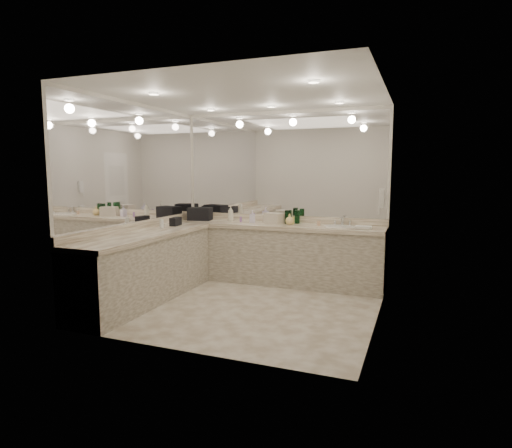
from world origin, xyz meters
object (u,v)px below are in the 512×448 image
at_px(sink, 340,227).
at_px(hand_towel, 363,227).
at_px(soap_bottle_b, 252,216).
at_px(cream_cosmetic_case, 274,218).
at_px(black_toiletry_bag, 200,214).
at_px(soap_bottle_a, 231,213).
at_px(soap_bottle_c, 289,219).
at_px(wall_phone, 382,198).

bearing_deg(sink, hand_towel, -15.49).
bearing_deg(soap_bottle_b, hand_towel, -2.92).
bearing_deg(cream_cosmetic_case, soap_bottle_b, -151.85).
distance_m(black_toiletry_bag, soap_bottle_a, 0.51).
bearing_deg(soap_bottle_c, wall_phone, -19.90).
height_order(black_toiletry_bag, hand_towel, black_toiletry_bag).
distance_m(wall_phone, cream_cosmetic_case, 1.73).
relative_size(sink, soap_bottle_c, 2.75).
xyz_separation_m(hand_towel, soap_bottle_b, (-1.68, 0.09, 0.08)).
distance_m(cream_cosmetic_case, hand_towel, 1.35).
distance_m(soap_bottle_b, soap_bottle_c, 0.59).
bearing_deg(wall_phone, soap_bottle_c, 160.10).
distance_m(cream_cosmetic_case, soap_bottle_c, 0.26).
bearing_deg(sink, cream_cosmetic_case, 178.62).
relative_size(wall_phone, hand_towel, 1.11).
height_order(black_toiletry_bag, cream_cosmetic_case, black_toiletry_bag).
height_order(sink, soap_bottle_b, soap_bottle_b).
xyz_separation_m(hand_towel, soap_bottle_c, (-1.08, 0.08, 0.06)).
bearing_deg(sink, soap_bottle_a, 177.07).
bearing_deg(hand_towel, soap_bottle_c, 175.65).
relative_size(soap_bottle_b, soap_bottle_c, 1.19).
relative_size(hand_towel, soap_bottle_a, 0.91).
distance_m(wall_phone, hand_towel, 0.65).
xyz_separation_m(black_toiletry_bag, soap_bottle_c, (1.50, -0.01, -0.02)).
bearing_deg(cream_cosmetic_case, soap_bottle_c, 14.60).
height_order(sink, wall_phone, wall_phone).
relative_size(hand_towel, soap_bottle_b, 1.14).
relative_size(sink, wall_phone, 1.83).
relative_size(cream_cosmetic_case, hand_towel, 1.30).
bearing_deg(soap_bottle_b, soap_bottle_c, -0.31).
bearing_deg(cream_cosmetic_case, sink, 21.23).
distance_m(wall_phone, soap_bottle_c, 1.48).
xyz_separation_m(wall_phone, black_toiletry_bag, (-2.85, 0.50, -0.35)).
bearing_deg(black_toiletry_bag, soap_bottle_b, -0.61).
bearing_deg(black_toiletry_bag, wall_phone, -9.96).
height_order(hand_towel, soap_bottle_c, soap_bottle_c).
bearing_deg(wall_phone, soap_bottle_b, 165.80).
bearing_deg(soap_bottle_c, soap_bottle_a, 174.24).
distance_m(sink, soap_bottle_b, 1.34).
bearing_deg(black_toiletry_bag, cream_cosmetic_case, 1.06).
height_order(cream_cosmetic_case, soap_bottle_a, soap_bottle_a).
bearing_deg(sink, soap_bottle_c, -179.07).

